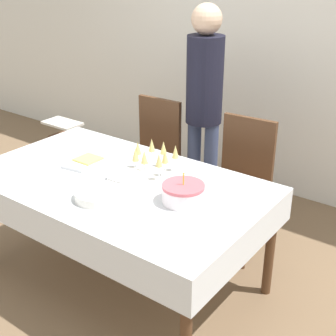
% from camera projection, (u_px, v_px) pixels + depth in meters
% --- Properties ---
extents(ground_plane, '(12.00, 12.00, 0.00)m').
position_uv_depth(ground_plane, '(122.00, 280.00, 3.19)').
color(ground_plane, brown).
extents(wall_back, '(8.00, 0.05, 2.70)m').
position_uv_depth(wall_back, '(263.00, 40.00, 4.02)').
color(wall_back, silver).
rests_on(wall_back, ground_plane).
extents(dining_table, '(1.84, 1.08, 0.76)m').
position_uv_depth(dining_table, '(118.00, 194.00, 2.92)').
color(dining_table, white).
rests_on(dining_table, ground_plane).
extents(dining_chair_far_left, '(0.43, 0.43, 0.98)m').
position_uv_depth(dining_chair_far_left, '(152.00, 153.00, 3.81)').
color(dining_chair_far_left, '#51331E').
rests_on(dining_chair_far_left, ground_plane).
extents(dining_chair_far_right, '(0.44, 0.44, 0.98)m').
position_uv_depth(dining_chair_far_right, '(240.00, 179.00, 3.38)').
color(dining_chair_far_right, '#51331E').
rests_on(dining_chair_far_right, ground_plane).
extents(birthday_cake, '(0.24, 0.24, 0.18)m').
position_uv_depth(birthday_cake, '(183.00, 193.00, 2.60)').
color(birthday_cake, white).
rests_on(birthday_cake, dining_table).
extents(champagne_tray, '(0.35, 0.35, 0.18)m').
position_uv_depth(champagne_tray, '(154.00, 160.00, 2.94)').
color(champagne_tray, silver).
rests_on(champagne_tray, dining_table).
extents(plate_stack_main, '(0.27, 0.27, 0.05)m').
position_uv_depth(plate_stack_main, '(99.00, 194.00, 2.65)').
color(plate_stack_main, silver).
rests_on(plate_stack_main, dining_table).
extents(plate_stack_dessert, '(0.22, 0.22, 0.05)m').
position_uv_depth(plate_stack_dessert, '(125.00, 178.00, 2.85)').
color(plate_stack_dessert, white).
rests_on(plate_stack_dessert, dining_table).
extents(cake_knife, '(0.29, 0.11, 0.00)m').
position_uv_depth(cake_knife, '(156.00, 215.00, 2.48)').
color(cake_knife, silver).
rests_on(cake_knife, dining_table).
extents(fork_pile, '(0.18, 0.09, 0.02)m').
position_uv_depth(fork_pile, '(74.00, 168.00, 3.02)').
color(fork_pile, silver).
rests_on(fork_pile, dining_table).
extents(napkin_pile, '(0.15, 0.15, 0.01)m').
position_uv_depth(napkin_pile, '(88.00, 159.00, 3.16)').
color(napkin_pile, '#E0D166').
rests_on(napkin_pile, dining_table).
extents(person_standing, '(0.28, 0.28, 1.72)m').
position_uv_depth(person_standing, '(204.00, 96.00, 3.57)').
color(person_standing, '#3F4C72').
rests_on(person_standing, ground_plane).
extents(high_chair, '(0.33, 0.35, 0.71)m').
position_uv_depth(high_chair, '(71.00, 144.00, 4.17)').
color(high_chair, '#51331E').
rests_on(high_chair, ground_plane).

